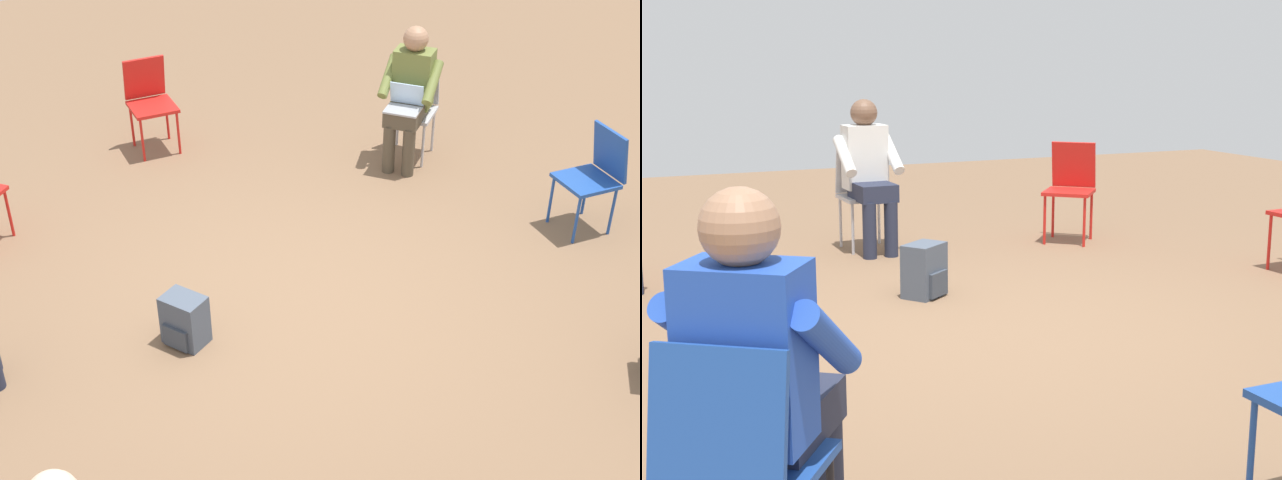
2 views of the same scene
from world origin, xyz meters
The scene contains 6 objects.
ground_plane centered at (0.00, 0.00, 0.00)m, with size 15.75×15.75×0.00m, color brown.
chair_northeast centered at (1.82, 1.82, 0.50)m, with size 0.58×0.58×0.85m.
chair_north centered at (-0.36, 2.86, 0.50)m, with size 0.42×0.46×0.85m.
chair_east centered at (2.53, 0.13, 0.50)m, with size 0.44×0.40×0.85m.
person_with_laptop centered at (1.70, 1.70, 0.69)m, with size 0.64×0.64×1.24m.
backpack_near_laptop_user centered at (-0.85, -0.04, 0.16)m, with size 0.33×0.34×0.36m.
Camera 1 is at (-1.81, -4.69, 3.86)m, focal length 50.00 mm.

